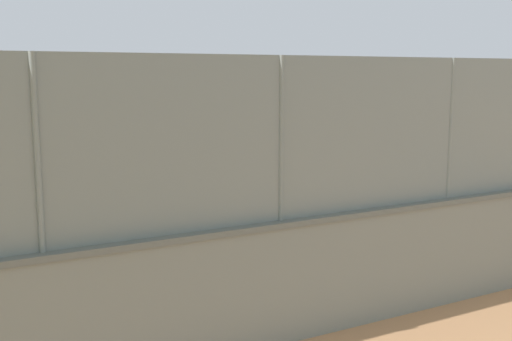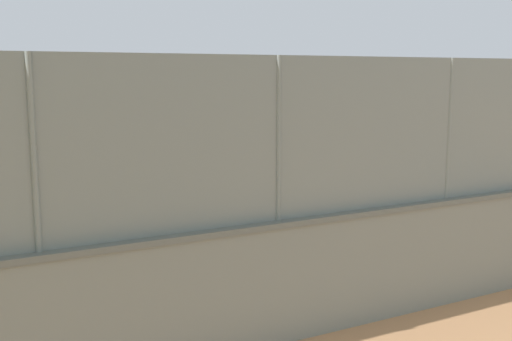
{
  "view_description": "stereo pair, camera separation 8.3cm",
  "coord_description": "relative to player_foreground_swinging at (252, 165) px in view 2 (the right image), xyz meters",
  "views": [
    {
      "loc": [
        5.39,
        19.13,
        3.69
      ],
      "look_at": [
        -1.47,
        6.78,
        1.47
      ],
      "focal_mm": 43.63,
      "sensor_mm": 36.0,
      "label": 1
    },
    {
      "loc": [
        5.32,
        19.17,
        3.69
      ],
      "look_at": [
        -1.47,
        6.78,
        1.47
      ],
      "focal_mm": 43.63,
      "sensor_mm": 36.0,
      "label": 2
    }
  ],
  "objects": [
    {
      "name": "fence_panel_on_wall",
      "position": [
        1.8,
        9.83,
        1.97
      ],
      "size": [
        31.13,
        0.18,
        2.2
      ],
      "color": "gray",
      "rests_on": "perimeter_wall"
    },
    {
      "name": "spare_ball_by_wall",
      "position": [
        0.46,
        8.31,
        -0.81
      ],
      "size": [
        0.08,
        0.08,
        0.08
      ],
      "primitive_type": "sphere",
      "color": "orange",
      "rests_on": "ground_plane"
    },
    {
      "name": "perimeter_wall",
      "position": [
        1.8,
        9.83,
        0.02
      ],
      "size": [
        31.7,
        0.5,
        1.72
      ],
      "color": "gray",
      "rests_on": "ground_plane"
    },
    {
      "name": "ground_plane",
      "position": [
        3.79,
        -2.28,
        -0.85
      ],
      "size": [
        260.0,
        260.0,
        0.0
      ],
      "primitive_type": "plane",
      "color": "tan"
    },
    {
      "name": "courtside_bench",
      "position": [
        1.53,
        8.05,
        -0.39
      ],
      "size": [
        1.6,
        0.39,
        0.87
      ],
      "color": "gray",
      "rests_on": "ground_plane"
    },
    {
      "name": "player_foreground_swinging",
      "position": [
        0.0,
        0.0,
        0.0
      ],
      "size": [
        1.15,
        0.72,
        1.45
      ],
      "color": "#591919",
      "rests_on": "ground_plane"
    },
    {
      "name": "sports_ball",
      "position": [
        0.6,
        1.48,
        -0.74
      ],
      "size": [
        0.21,
        0.21,
        0.21
      ],
      "primitive_type": "sphere",
      "color": "white",
      "rests_on": "ground_plane"
    },
    {
      "name": "player_near_wall_returning",
      "position": [
        5.1,
        1.33,
        0.04
      ],
      "size": [
        0.71,
        1.24,
        1.51
      ],
      "color": "#B2B2B2",
      "rests_on": "ground_plane"
    }
  ]
}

